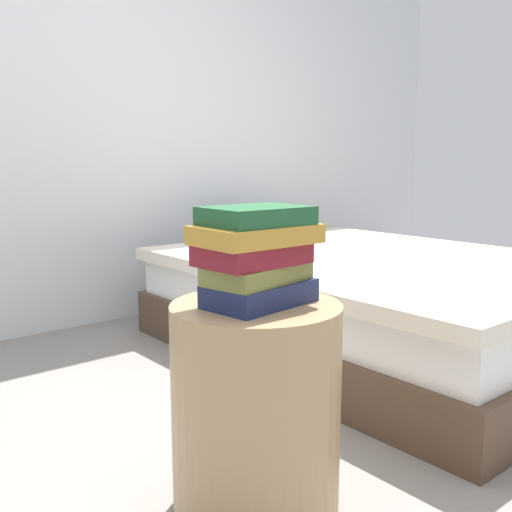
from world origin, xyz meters
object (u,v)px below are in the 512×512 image
Objects in this scene: bed at (372,301)px; book_olive at (259,273)px; book_navy at (260,293)px; book_forest at (255,216)px; book_ochre at (257,234)px; side_table at (256,408)px; book_maroon at (252,254)px.

book_olive reaches higher than bed.
bed reaches higher than book_navy.
book_forest is at bearing 112.24° from book_navy.
book_ochre is at bearing -21.11° from book_forest.
book_forest is (-0.00, 0.01, 0.14)m from book_olive.
book_navy is at bearing -57.54° from side_table.
book_maroon is (-1.33, -0.66, 0.45)m from bed.
book_forest reaches higher than bed.
book_navy is 0.15m from book_ochre.
book_navy is at bearing -151.95° from bed.
book_olive is 1.02× the size of book_maroon.
book_navy is at bearing -35.63° from book_maroon.
bed is 1.47m from side_table.
bed is at bearing 23.43° from book_maroon.
book_forest is at bearing 157.86° from book_ochre.
book_navy is 0.10m from book_maroon.
book_ochre is 1.18× the size of book_forest.
bed is at bearing 27.20° from book_ochre.
book_olive is at bearing -100.03° from book_ochre.
book_forest is at bearing 106.88° from book_olive.
book_maroon is 0.10m from book_forest.
side_table is 2.24× the size of book_forest.
book_maroon is 0.05m from book_ochre.
book_ochre reaches higher than side_table.
bed is 1.55m from book_maroon.
side_table is 0.36m from book_olive.
book_maroon is at bearing 169.96° from side_table.
side_table is at bearing -166.69° from book_ochre.
book_forest is (0.01, 0.00, 0.10)m from book_maroon.
book_forest is at bearing 108.89° from side_table.
bed is 6.88× the size of book_ochre.
book_olive is at bearing -62.24° from book_forest.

